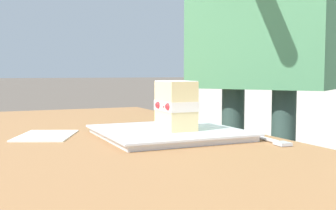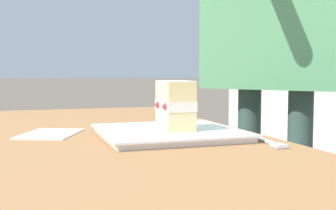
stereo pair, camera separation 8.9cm
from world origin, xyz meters
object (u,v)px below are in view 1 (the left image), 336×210
Objects in this scene: dessert_plate at (168,133)px; diner_person at (259,6)px; patio_table at (49,192)px; cake_slice at (176,105)px; dessert_fork at (266,139)px; paper_napkin at (46,136)px.

dessert_plate is 0.18× the size of diner_person.
diner_person reaches higher than patio_table.
dessert_plate is 0.66m from diner_person.
cake_slice is (0.02, 0.01, 0.06)m from dessert_plate.
dessert_plate is 1.70× the size of dessert_fork.
cake_slice reaches higher than patio_table.
cake_slice is 0.63m from diner_person.
dessert_fork is at bearing 50.07° from cake_slice.
cake_slice reaches higher than dessert_fork.
dessert_fork is at bearing 58.13° from paper_napkin.
dessert_plate reaches higher than patio_table.
diner_person is (-0.31, 0.71, 0.45)m from patio_table.
dessert_fork is 0.47m from paper_napkin.
cake_slice is at bearing 36.36° from dessert_plate.
paper_napkin is at bearing -74.04° from diner_person.
diner_person is (-0.20, 0.70, 0.35)m from paper_napkin.
paper_napkin reaches higher than patio_table.
diner_person is at bearing 125.92° from cake_slice.
paper_napkin is 0.11× the size of diner_person.
dessert_fork reaches higher than paper_napkin.
patio_table is 0.90m from diner_person.
patio_table is at bearing -66.81° from diner_person.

